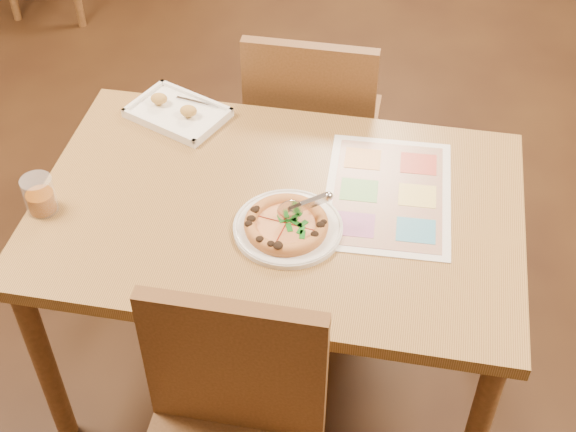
% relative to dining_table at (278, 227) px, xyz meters
% --- Properties ---
extents(dining_table, '(1.30, 0.85, 0.72)m').
position_rel_dining_table_xyz_m(dining_table, '(0.00, 0.00, 0.00)').
color(dining_table, olive).
rests_on(dining_table, ground).
extents(chair_near, '(0.42, 0.42, 0.47)m').
position_rel_dining_table_xyz_m(chair_near, '(0.00, -0.60, -0.07)').
color(chair_near, brown).
rests_on(chair_near, ground).
extents(chair_far, '(0.42, 0.42, 0.47)m').
position_rel_dining_table_xyz_m(chair_far, '(-0.00, 0.60, -0.07)').
color(chair_far, brown).
rests_on(chair_far, ground).
extents(plate, '(0.30, 0.30, 0.02)m').
position_rel_dining_table_xyz_m(plate, '(0.05, -0.09, 0.09)').
color(plate, silver).
rests_on(plate, dining_table).
extents(pizza, '(0.22, 0.22, 0.03)m').
position_rel_dining_table_xyz_m(pizza, '(0.04, -0.10, 0.11)').
color(pizza, '#CD8146').
rests_on(pizza, plate).
extents(pizza_cutter, '(0.13, 0.05, 0.08)m').
position_rel_dining_table_xyz_m(pizza_cutter, '(0.08, -0.07, 0.16)').
color(pizza_cutter, silver).
rests_on(pizza_cutter, pizza).
extents(appetizer_tray, '(0.33, 0.29, 0.05)m').
position_rel_dining_table_xyz_m(appetizer_tray, '(-0.37, 0.33, 0.10)').
color(appetizer_tray, white).
rests_on(appetizer_tray, dining_table).
extents(glass_tumbler, '(0.08, 0.08, 0.10)m').
position_rel_dining_table_xyz_m(glass_tumbler, '(-0.61, -0.13, 0.13)').
color(glass_tumbler, '#7D3C09').
rests_on(glass_tumbler, dining_table).
extents(menu, '(0.36, 0.49, 0.00)m').
position_rel_dining_table_xyz_m(menu, '(0.29, 0.09, 0.09)').
color(menu, silver).
rests_on(menu, dining_table).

